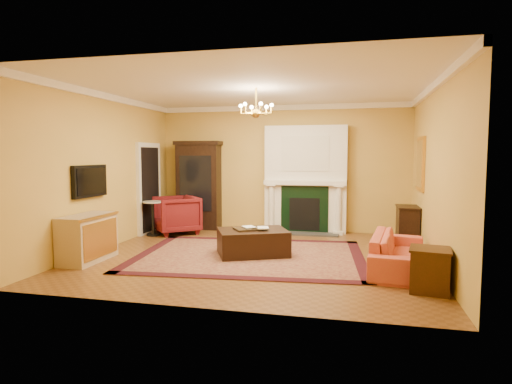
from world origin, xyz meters
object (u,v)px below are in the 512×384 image
(pedestal_table, at_px, (153,216))
(commode, at_px, (87,238))
(console_table, at_px, (407,226))
(china_cabinet, at_px, (199,187))
(coral_sofa, at_px, (398,246))
(wingback_armchair, at_px, (176,213))
(end_table, at_px, (430,271))
(leather_ottoman, at_px, (253,242))

(pedestal_table, xyz_separation_m, commode, (-0.03, -2.39, -0.05))
(console_table, bearing_deg, china_cabinet, 169.33)
(pedestal_table, distance_m, coral_sofa, 5.42)
(wingback_armchair, bearing_deg, console_table, 48.92)
(wingback_armchair, xyz_separation_m, commode, (-0.43, -2.77, -0.08))
(wingback_armchair, bearing_deg, china_cabinet, 120.81)
(end_table, distance_m, console_table, 3.05)
(coral_sofa, bearing_deg, china_cabinet, 64.03)
(china_cabinet, height_order, commode, china_cabinet)
(leather_ottoman, bearing_deg, console_table, 4.47)
(coral_sofa, distance_m, leather_ottoman, 2.52)
(china_cabinet, bearing_deg, leather_ottoman, -53.86)
(wingback_armchair, bearing_deg, end_table, 18.09)
(wingback_armchair, relative_size, pedestal_table, 1.22)
(coral_sofa, bearing_deg, leather_ottoman, 87.12)
(coral_sofa, xyz_separation_m, console_table, (0.37, 2.01, -0.00))
(china_cabinet, bearing_deg, wingback_armchair, -112.02)
(coral_sofa, relative_size, end_table, 3.51)
(pedestal_table, bearing_deg, coral_sofa, -19.30)
(coral_sofa, xyz_separation_m, leather_ottoman, (-2.48, 0.45, -0.14))
(wingback_armchair, bearing_deg, coral_sofa, 25.98)
(commode, relative_size, coral_sofa, 0.55)
(coral_sofa, bearing_deg, pedestal_table, 78.17)
(china_cabinet, distance_m, wingback_armchair, 0.98)
(pedestal_table, relative_size, leather_ottoman, 0.64)
(china_cabinet, relative_size, commode, 1.91)
(china_cabinet, bearing_deg, commode, -103.53)
(china_cabinet, distance_m, commode, 3.66)
(pedestal_table, bearing_deg, wingback_armchair, 42.78)
(pedestal_table, height_order, coral_sofa, pedestal_table)
(china_cabinet, distance_m, pedestal_table, 1.44)
(console_table, bearing_deg, wingback_armchair, 178.41)
(end_table, bearing_deg, commode, 175.41)
(china_cabinet, bearing_deg, coral_sofa, -35.60)
(china_cabinet, xyz_separation_m, commode, (-0.71, -3.53, -0.63))
(china_cabinet, bearing_deg, end_table, -42.10)
(wingback_armchair, xyz_separation_m, leather_ottoman, (2.23, -1.71, -0.24))
(china_cabinet, relative_size, leather_ottoman, 1.70)
(end_table, bearing_deg, china_cabinet, 140.07)
(wingback_armchair, xyz_separation_m, coral_sofa, (4.71, -2.16, -0.10))
(commode, height_order, console_table, commode)
(end_table, height_order, console_table, console_table)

